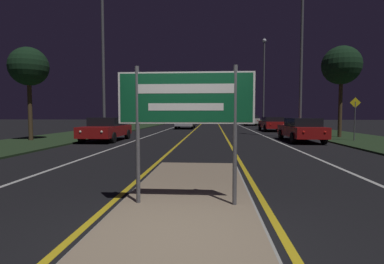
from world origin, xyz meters
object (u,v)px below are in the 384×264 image
at_px(streetlight_left_near, 103,24).
at_px(car_receding_0, 301,129).
at_px(streetlight_right_near, 302,28).
at_px(car_approaching_0, 107,129).
at_px(warning_sign, 355,115).
at_px(car_approaching_1, 186,122).
at_px(car_approaching_2, 192,120).
at_px(car_receding_2, 251,120).
at_px(car_receding_1, 272,123).
at_px(highway_sign, 186,105).
at_px(streetlight_right_far, 264,75).
at_px(car_receding_3, 245,119).

relative_size(streetlight_left_near, car_receding_0, 2.38).
relative_size(streetlight_right_near, car_approaching_0, 2.41).
bearing_deg(car_approaching_0, warning_sign, 1.10).
xyz_separation_m(car_approaching_1, car_approaching_2, (-0.33, 14.76, -0.04)).
distance_m(streetlight_right_near, car_receding_0, 6.94).
height_order(streetlight_left_near, car_approaching_1, streetlight_left_near).
relative_size(car_receding_0, car_receding_2, 1.07).
distance_m(car_approaching_0, car_approaching_1, 15.57).
bearing_deg(streetlight_left_near, car_receding_1, 38.38).
bearing_deg(car_approaching_0, streetlight_right_near, 12.88).
relative_size(streetlight_left_near, car_approaching_1, 2.35).
xyz_separation_m(highway_sign, car_receding_0, (5.59, 12.83, -1.03)).
xyz_separation_m(streetlight_right_near, streetlight_right_far, (0.17, 15.38, -1.10)).
xyz_separation_m(highway_sign, streetlight_right_far, (6.38, 30.66, 4.33)).
distance_m(streetlight_right_far, car_approaching_1, 10.78).
distance_m(highway_sign, car_approaching_0, 13.86).
relative_size(highway_sign, streetlight_left_near, 0.21).
bearing_deg(streetlight_right_near, streetlight_right_far, 89.35).
height_order(highway_sign, car_approaching_2, highway_sign).
height_order(highway_sign, car_receding_1, highway_sign).
distance_m(streetlight_right_far, car_receding_3, 16.92).
bearing_deg(highway_sign, car_receding_3, 82.63).
relative_size(highway_sign, car_receding_2, 0.52).
distance_m(streetlight_left_near, car_receding_2, 27.19).
bearing_deg(streetlight_right_near, car_approaching_0, -167.12).
relative_size(streetlight_right_near, streetlight_right_far, 1.07).
distance_m(car_receding_1, car_receding_3, 23.16).
relative_size(highway_sign, warning_sign, 0.93).
xyz_separation_m(highway_sign, car_approaching_1, (-2.51, 27.72, -1.00)).
distance_m(highway_sign, streetlight_right_far, 31.61).
xyz_separation_m(car_receding_1, car_receding_2, (-0.15, 13.55, 0.06)).
height_order(car_receding_0, car_receding_1, car_receding_0).
xyz_separation_m(car_receding_3, car_approaching_1, (-8.55, -18.98, 0.05)).
distance_m(streetlight_right_near, car_receding_2, 22.74).
distance_m(highway_sign, car_receding_1, 24.31).
distance_m(car_approaching_1, warning_sign, 18.60).
bearing_deg(car_receding_3, streetlight_left_near, -110.71).
distance_m(streetlight_left_near, car_receding_0, 13.68).
height_order(streetlight_right_far, car_approaching_1, streetlight_right_far).
bearing_deg(car_receding_0, streetlight_right_near, 75.86).
relative_size(streetlight_right_far, car_approaching_1, 2.16).
bearing_deg(streetlight_left_near, car_receding_3, 69.29).
bearing_deg(car_receding_3, streetlight_right_far, -88.79).
height_order(car_receding_3, car_approaching_2, car_receding_3).
xyz_separation_m(streetlight_left_near, car_approaching_2, (3.60, 28.79, -6.48)).
bearing_deg(car_approaching_1, highway_sign, -84.82).
xyz_separation_m(streetlight_right_far, car_approaching_0, (-12.25, -18.14, -5.35)).
bearing_deg(warning_sign, car_approaching_2, 111.01).
relative_size(car_receding_3, warning_sign, 1.65).
relative_size(car_receding_0, warning_sign, 1.91).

